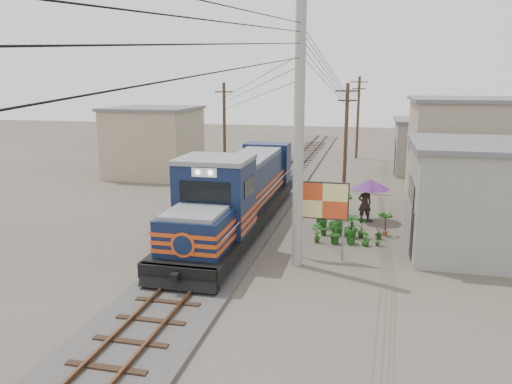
% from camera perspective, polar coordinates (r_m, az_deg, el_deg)
% --- Properties ---
extents(ground, '(120.00, 120.00, 0.00)m').
position_cam_1_polar(ground, '(21.37, -4.54, -7.05)').
color(ground, '#473F35').
rests_on(ground, ground).
extents(ballast, '(3.60, 70.00, 0.16)m').
position_cam_1_polar(ballast, '(30.63, 1.12, -0.74)').
color(ballast, '#595651').
rests_on(ballast, ground).
extents(track, '(1.15, 70.00, 0.12)m').
position_cam_1_polar(track, '(30.59, 1.12, -0.41)').
color(track, '#51331E').
rests_on(track, ground).
extents(locomotive, '(2.96, 16.12, 3.99)m').
position_cam_1_polar(locomotive, '(24.27, -1.98, -0.31)').
color(locomotive, black).
rests_on(locomotive, ground).
extents(utility_pole_main, '(0.40, 0.40, 10.00)m').
position_cam_1_polar(utility_pole_main, '(18.96, 4.91, 5.97)').
color(utility_pole_main, '#9E9B93').
rests_on(utility_pole_main, ground).
extents(wooden_pole_mid, '(1.60, 0.24, 7.00)m').
position_cam_1_polar(wooden_pole_mid, '(33.36, 10.24, 6.45)').
color(wooden_pole_mid, '#4C3826').
rests_on(wooden_pole_mid, ground).
extents(wooden_pole_far, '(1.60, 0.24, 7.50)m').
position_cam_1_polar(wooden_pole_far, '(47.27, 11.57, 8.50)').
color(wooden_pole_far, '#4C3826').
rests_on(wooden_pole_far, ground).
extents(wooden_pole_left, '(1.60, 0.24, 7.00)m').
position_cam_1_polar(wooden_pole_left, '(38.95, -3.63, 7.50)').
color(wooden_pole_left, '#4C3826').
rests_on(wooden_pole_left, ground).
extents(power_lines, '(9.65, 19.00, 3.30)m').
position_cam_1_polar(power_lines, '(28.35, 0.25, 13.44)').
color(power_lines, black).
rests_on(power_lines, ground).
extents(shophouse_front, '(7.35, 6.30, 4.70)m').
position_cam_1_polar(shophouse_front, '(23.27, 26.00, -0.63)').
color(shophouse_front, gray).
rests_on(shophouse_front, ground).
extents(shophouse_mid, '(8.40, 7.35, 6.20)m').
position_cam_1_polar(shophouse_mid, '(32.03, 24.46, 4.23)').
color(shophouse_mid, gray).
rests_on(shophouse_mid, ground).
extents(shophouse_back, '(6.30, 6.30, 4.20)m').
position_cam_1_polar(shophouse_back, '(41.72, 19.75, 4.96)').
color(shophouse_back, gray).
rests_on(shophouse_back, ground).
extents(shophouse_left, '(6.30, 6.30, 5.20)m').
position_cam_1_polar(shophouse_left, '(38.96, -11.56, 5.69)').
color(shophouse_left, gray).
rests_on(shophouse_left, ground).
extents(billboard, '(2.10, 0.14, 3.24)m').
position_cam_1_polar(billboard, '(20.19, 7.61, -1.23)').
color(billboard, '#99999E').
rests_on(billboard, ground).
extents(market_umbrella, '(2.07, 2.07, 2.23)m').
position_cam_1_polar(market_umbrella, '(26.28, 12.96, 0.86)').
color(market_umbrella, black).
rests_on(market_umbrella, ground).
extents(vendor, '(0.79, 0.62, 1.89)m').
position_cam_1_polar(vendor, '(26.35, 12.32, -1.33)').
color(vendor, black).
rests_on(vendor, ground).
extents(plant_nursery, '(3.39, 3.09, 1.10)m').
position_cam_1_polar(plant_nursery, '(23.88, 9.55, -3.86)').
color(plant_nursery, '#1F5518').
rests_on(plant_nursery, ground).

